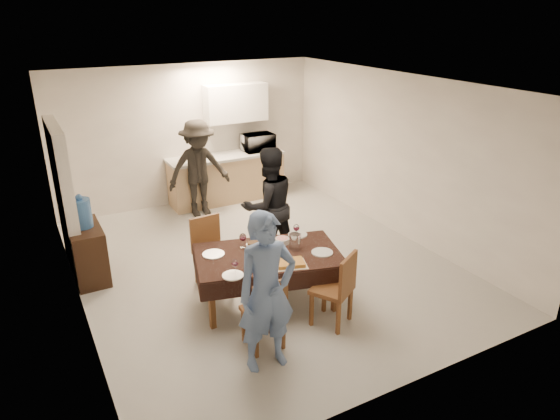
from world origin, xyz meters
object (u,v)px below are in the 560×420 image
Objects in this scene: savoury_tart at (290,263)px; person_near at (267,293)px; console at (88,253)px; wine_bottle at (262,243)px; person_kitchen at (199,169)px; water_jug at (81,213)px; microwave at (258,142)px; person_far at (268,206)px; water_pitcher at (295,242)px; dining_table at (268,256)px.

savoury_tart is 0.22× the size of person_near.
console is at bearing 118.67° from person_near.
person_kitchen reaches higher than wine_bottle.
person_kitchen reaches higher than water_jug.
savoury_tart is 3.61m from person_kitchen.
wine_bottle is at bearing 64.55° from microwave.
savoury_tart is at bearing 68.78° from microwave.
water_jug is 0.23× the size of person_far.
console is 2.90m from water_pitcher.
microwave is (1.57, 4.05, 0.36)m from savoury_tart.
microwave reaches higher than dining_table.
savoury_tart is 0.22× the size of person_kitchen.
water_jug is at bearing 118.67° from person_near.
console is 0.58m from water_jug.
savoury_tart is at bearing -127.15° from water_pitcher.
wine_bottle reaches higher than dining_table.
person_kitchen is at bearing 99.90° from dining_table.
console is at bearing 137.45° from wine_bottle.
water_jug reaches higher than wine_bottle.
person_far is (0.55, 1.05, 0.20)m from dining_table.
wine_bottle is (1.84, -1.69, 0.45)m from console.
dining_table is at bearing 104.74° from savoury_tart.
person_far is at bearing 77.13° from dining_table.
water_pitcher is at bearing 70.43° from microwave.
savoury_tart is at bearing -46.79° from console.
savoury_tart is at bearing -46.79° from water_jug.
water_pitcher is (2.24, -1.79, -0.18)m from water_jug.
wine_bottle is at bearing -95.85° from person_kitchen.
wine_bottle is (1.84, -1.69, -0.14)m from water_jug.
microwave is 2.86m from person_far.
dining_table is at bearing -45.00° from wine_bottle.
water_pitcher is 0.35× the size of microwave.
person_kitchen is at bearing 34.31° from water_jug.
console is 3.13m from person_near.
savoury_tart reaches higher than dining_table.
wine_bottle is 1.17m from person_far.
savoury_tart is 0.22× the size of person_far.
person_near is at bearing -114.44° from wine_bottle.
wine_bottle is at bearing -42.55° from console.
person_near is at bearing -102.87° from dining_table.
microwave reaches higher than water_pitcher.
water_pitcher is 3.27m from person_kitchen.
dining_table is 4.05m from microwave.
savoury_tart is (0.10, -0.38, 0.06)m from dining_table.
water_jug is at bearing -145.69° from person_kitchen.
person_near is (1.34, -2.79, -0.11)m from water_jug.
person_near is (-0.65, -0.67, 0.15)m from savoury_tart.
person_far is (2.44, -0.69, 0.47)m from console.
person_near is 4.35m from person_kitchen.
person_kitchen is (-1.40, -0.45, -0.21)m from microwave.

